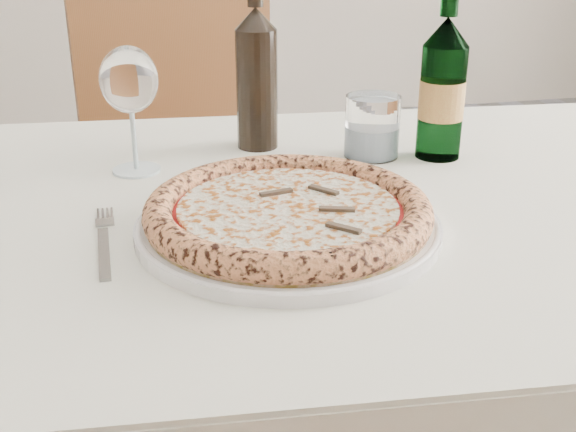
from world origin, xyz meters
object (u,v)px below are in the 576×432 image
object	(u,v)px
dining_table	(271,264)
wine_glass	(129,83)
pizza	(288,211)
beer_bottle	(442,89)
tumbler	(372,131)
plate	(288,225)
wine_bottle	(257,77)
chair_far	(194,173)

from	to	relation	value
dining_table	wine_glass	size ratio (longest dim) A/B	8.37
pizza	beer_bottle	world-z (taller)	beer_bottle
wine_glass	tumbler	bearing A→B (deg)	-0.94
dining_table	beer_bottle	size ratio (longest dim) A/B	5.77
plate	wine_bottle	world-z (taller)	wine_bottle
pizza	beer_bottle	xyz separation A→B (m)	(0.28, 0.22, 0.08)
dining_table	tumbler	world-z (taller)	tumbler
wine_glass	tumbler	world-z (taller)	wine_glass
pizza	wine_glass	distance (m)	0.31
dining_table	wine_bottle	distance (m)	0.30
chair_far	tumbler	size ratio (longest dim) A/B	10.20
chair_far	pizza	distance (m)	0.89
wine_bottle	wine_glass	bearing A→B (deg)	-157.73
plate	wine_glass	world-z (taller)	wine_glass
chair_far	tumbler	distance (m)	0.70
beer_bottle	tumbler	bearing A→B (deg)	165.89
beer_bottle	wine_bottle	size ratio (longest dim) A/B	1.00
dining_table	tumbler	distance (m)	0.27
dining_table	beer_bottle	world-z (taller)	beer_bottle
chair_far	dining_table	bearing A→B (deg)	-87.58
wine_glass	wine_bottle	bearing A→B (deg)	22.27
wine_glass	tumbler	distance (m)	0.36
wine_bottle	pizza	bearing A→B (deg)	-94.38
plate	pizza	bearing A→B (deg)	160.64
wine_glass	pizza	bearing A→B (deg)	-56.90
beer_bottle	wine_bottle	bearing A→B (deg)	157.14
dining_table	wine_glass	xyz separation A→B (m)	(-0.16, 0.15, 0.22)
wine_bottle	beer_bottle	bearing A→B (deg)	-22.86
plate	wine_glass	xyz separation A→B (m)	(-0.16, 0.25, 0.12)
plate	tumbler	distance (m)	0.31
wine_glass	chair_far	bearing A→B (deg)	77.71
pizza	wine_bottle	size ratio (longest dim) A/B	1.28
wine_glass	beer_bottle	xyz separation A→B (m)	(0.44, -0.03, -0.02)
plate	beer_bottle	size ratio (longest dim) A/B	1.36
chair_far	plate	world-z (taller)	chair_far
tumbler	wine_bottle	size ratio (longest dim) A/B	0.36
chair_far	wine_glass	distance (m)	0.71
tumbler	beer_bottle	distance (m)	0.12
dining_table	plate	xyz separation A→B (m)	(-0.00, -0.10, 0.10)
dining_table	pizza	size ratio (longest dim) A/B	4.50
chair_far	tumbler	xyz separation A→B (m)	(0.21, -0.61, 0.26)
chair_far	wine_bottle	size ratio (longest dim) A/B	3.63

